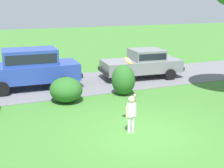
{
  "coord_description": "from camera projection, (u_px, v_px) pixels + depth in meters",
  "views": [
    {
      "loc": [
        -4.39,
        -8.1,
        4.11
      ],
      "look_at": [
        -0.16,
        2.21,
        1.1
      ],
      "focal_mm": 49.63,
      "sensor_mm": 36.0,
      "label": 1
    }
  ],
  "objects": [
    {
      "name": "shrub_centre_left",
      "position": [
        66.0,
        90.0,
        12.89
      ],
      "size": [
        1.36,
        1.48,
        1.04
      ],
      "color": "#286023",
      "rests_on": "ground"
    },
    {
      "name": "parked_sedan",
      "position": [
        143.0,
        63.0,
        16.84
      ],
      "size": [
        4.52,
        2.34,
        1.56
      ],
      "color": "gray",
      "rests_on": "ground"
    },
    {
      "name": "ground_plane",
      "position": [
        143.0,
        133.0,
        9.92
      ],
      "size": [
        80.0,
        80.0,
        0.0
      ],
      "primitive_type": "plane",
      "color": "#3D752D"
    },
    {
      "name": "child_thrower",
      "position": [
        131.0,
        111.0,
        9.8
      ],
      "size": [
        0.45,
        0.28,
        1.29
      ],
      "color": "white",
      "rests_on": "ground"
    },
    {
      "name": "driveway_strip",
      "position": [
        82.0,
        83.0,
        15.85
      ],
      "size": [
        28.0,
        4.4,
        0.02
      ],
      "primitive_type": "cube",
      "color": "slate",
      "rests_on": "ground"
    },
    {
      "name": "shrub_centre",
      "position": [
        123.0,
        80.0,
        13.83
      ],
      "size": [
        1.04,
        1.17,
        1.36
      ],
      "color": "#286023",
      "rests_on": "ground"
    },
    {
      "name": "parked_suv",
      "position": [
        30.0,
        66.0,
        14.72
      ],
      "size": [
        4.76,
        2.23,
        1.92
      ],
      "color": "#28429E",
      "rests_on": "ground"
    },
    {
      "name": "frisbee",
      "position": [
        128.0,
        61.0,
        9.67
      ],
      "size": [
        0.32,
        0.26,
        0.29
      ],
      "color": "orange"
    }
  ]
}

